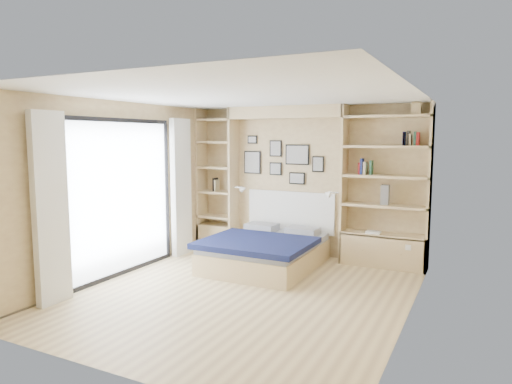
% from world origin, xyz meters
% --- Properties ---
extents(ground, '(4.50, 4.50, 0.00)m').
position_xyz_m(ground, '(0.00, 0.00, 0.00)').
color(ground, beige).
rests_on(ground, ground).
extents(room_shell, '(4.50, 4.50, 4.50)m').
position_xyz_m(room_shell, '(-0.39, 1.52, 1.08)').
color(room_shell, '#D3B983').
rests_on(room_shell, ground).
extents(bed, '(1.57, 1.96, 1.07)m').
position_xyz_m(bed, '(-0.27, 1.25, 0.26)').
color(bed, '#DDBF8B').
rests_on(bed, ground).
extents(photo_gallery, '(1.48, 0.02, 0.82)m').
position_xyz_m(photo_gallery, '(-0.45, 2.22, 1.60)').
color(photo_gallery, black).
rests_on(photo_gallery, ground).
extents(reading_lamps, '(1.92, 0.12, 0.15)m').
position_xyz_m(reading_lamps, '(-0.30, 2.00, 1.10)').
color(reading_lamps, silver).
rests_on(reading_lamps, ground).
extents(shelf_decor, '(3.55, 0.23, 2.03)m').
position_xyz_m(shelf_decor, '(1.10, 2.07, 1.69)').
color(shelf_decor, '#A51E1E').
rests_on(shelf_decor, ground).
extents(deck, '(3.20, 4.00, 0.05)m').
position_xyz_m(deck, '(-3.60, 0.00, 0.00)').
color(deck, '#655B4A').
rests_on(deck, ground).
extents(deck_chair, '(0.75, 0.99, 0.88)m').
position_xyz_m(deck_chair, '(-2.95, 0.61, 0.42)').
color(deck_chair, tan).
rests_on(deck_chair, ground).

